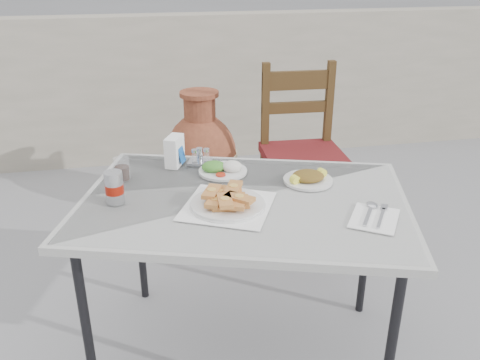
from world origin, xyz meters
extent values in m
plane|color=slate|center=(0.00, 0.00, 0.00)|extent=(80.00, 80.00, 0.00)
cylinder|color=black|center=(-0.59, -0.16, 0.36)|extent=(0.04, 0.04, 0.73)
cylinder|color=black|center=(0.47, -0.49, 0.36)|extent=(0.04, 0.04, 0.73)
cylinder|color=black|center=(-0.38, 0.51, 0.36)|extent=(0.04, 0.04, 0.73)
cylinder|color=black|center=(0.68, 0.18, 0.36)|extent=(0.04, 0.04, 0.73)
cube|color=white|center=(0.05, 0.01, 0.75)|extent=(1.47, 1.20, 0.03)
cube|color=white|center=(0.05, 0.01, 0.77)|extent=(1.42, 1.15, 0.01)
cube|color=white|center=(-0.03, -0.05, 0.78)|extent=(0.42, 0.42, 0.00)
cylinder|color=silver|center=(-0.03, -0.05, 0.78)|extent=(0.28, 0.28, 0.01)
cylinder|color=silver|center=(-0.03, -0.05, 0.78)|extent=(0.29, 0.29, 0.01)
cylinder|color=silver|center=(0.01, 0.27, 0.78)|extent=(0.21, 0.21, 0.01)
ellipsoid|color=silver|center=(0.05, 0.26, 0.80)|extent=(0.09, 0.09, 0.05)
ellipsoid|color=#2F7220|center=(-0.03, 0.28, 0.80)|extent=(0.11, 0.10, 0.04)
cylinder|color=#B32513|center=(-0.01, 0.21, 0.79)|extent=(0.04, 0.04, 0.01)
cylinder|color=silver|center=(0.34, 0.11, 0.78)|extent=(0.21, 0.21, 0.01)
ellipsoid|color=#316B1A|center=(0.34, 0.11, 0.80)|extent=(0.14, 0.12, 0.04)
cylinder|color=#F1EC41|center=(0.27, 0.08, 0.80)|extent=(0.05, 0.04, 0.04)
cylinder|color=#F1EC41|center=(0.41, 0.13, 0.80)|extent=(0.05, 0.04, 0.04)
cylinder|color=silver|center=(-0.44, 0.07, 0.84)|extent=(0.07, 0.07, 0.13)
cylinder|color=#A71B0B|center=(-0.44, 0.07, 0.83)|extent=(0.07, 0.07, 0.04)
cylinder|color=silver|center=(-0.44, 0.07, 0.90)|extent=(0.06, 0.06, 0.00)
cylinder|color=white|center=(-0.42, 0.28, 0.82)|extent=(0.07, 0.07, 0.10)
cylinder|color=black|center=(-0.42, 0.28, 0.80)|extent=(0.06, 0.06, 0.06)
cube|color=white|center=(-0.19, 0.40, 0.84)|extent=(0.10, 0.13, 0.13)
cube|color=#1758AE|center=(-0.16, 0.38, 0.83)|extent=(0.04, 0.06, 0.08)
cube|color=silver|center=(-0.08, 0.40, 0.78)|extent=(0.13, 0.11, 0.01)
cylinder|color=white|center=(-0.10, 0.37, 0.82)|extent=(0.03, 0.03, 0.06)
cylinder|color=white|center=(-0.05, 0.37, 0.82)|extent=(0.03, 0.03, 0.06)
cylinder|color=silver|center=(-0.08, 0.42, 0.81)|extent=(0.03, 0.03, 0.05)
cube|color=white|center=(0.47, -0.25, 0.78)|extent=(0.25, 0.26, 0.00)
cube|color=silver|center=(0.45, -0.24, 0.78)|extent=(0.10, 0.14, 0.00)
ellipsoid|color=silver|center=(0.50, -0.16, 0.78)|extent=(0.04, 0.05, 0.01)
cube|color=silver|center=(0.49, -0.26, 0.78)|extent=(0.10, 0.14, 0.00)
cube|color=silver|center=(0.54, -0.19, 0.78)|extent=(0.05, 0.05, 0.00)
cube|color=#3A260F|center=(0.40, 0.77, 0.25)|extent=(0.05, 0.05, 0.50)
cube|color=#3A260F|center=(0.80, 0.75, 0.25)|extent=(0.05, 0.05, 0.50)
cube|color=#3A260F|center=(0.42, 1.17, 0.25)|extent=(0.05, 0.05, 0.50)
cube|color=#3A260F|center=(0.82, 1.15, 0.25)|extent=(0.05, 0.05, 0.50)
cube|color=maroon|center=(0.61, 0.96, 0.53)|extent=(0.49, 0.49, 0.06)
cube|color=#3A260F|center=(0.42, 1.17, 0.78)|extent=(0.05, 0.05, 0.56)
cube|color=#3A260F|center=(0.82, 1.15, 0.78)|extent=(0.05, 0.05, 0.56)
cube|color=#3A260F|center=(0.62, 1.16, 0.95)|extent=(0.45, 0.06, 0.11)
cube|color=#3A260F|center=(0.62, 1.16, 0.78)|extent=(0.45, 0.06, 0.07)
cylinder|color=brown|center=(0.05, 1.41, 0.05)|extent=(0.36, 0.36, 0.09)
ellipsoid|color=brown|center=(0.05, 1.41, 0.40)|extent=(0.48, 0.48, 0.60)
cylinder|color=beige|center=(0.05, 1.41, 0.40)|extent=(0.48, 0.48, 0.07)
cylinder|color=brown|center=(0.05, 1.41, 0.73)|extent=(0.20, 0.20, 0.18)
cylinder|color=brown|center=(0.05, 1.41, 0.83)|extent=(0.25, 0.25, 0.03)
cube|color=#A49A89|center=(0.00, 2.50, 0.60)|extent=(6.00, 0.25, 1.20)
camera|label=1|loc=(-0.32, -1.73, 1.65)|focal=38.00mm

